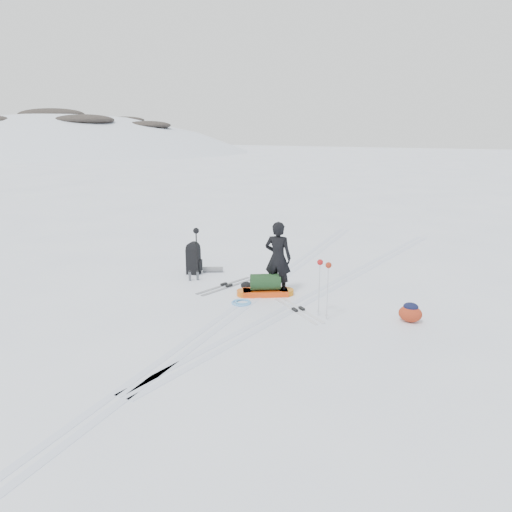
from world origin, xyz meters
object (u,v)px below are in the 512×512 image
at_px(ski_poles_black, 196,237).
at_px(expedition_rucksack, 196,259).
at_px(skier, 278,258).
at_px(pulk_sled, 265,287).

bearing_deg(ski_poles_black, expedition_rucksack, 126.80).
height_order(skier, expedition_rucksack, skier).
relative_size(skier, ski_poles_black, 1.34).
relative_size(skier, pulk_sled, 1.29).
relative_size(skier, expedition_rucksack, 1.97).
xyz_separation_m(skier, expedition_rucksack, (-2.72, 0.49, -0.47)).
xyz_separation_m(expedition_rucksack, ski_poles_black, (0.11, -0.10, 0.67)).
height_order(pulk_sled, expedition_rucksack, expedition_rucksack).
bearing_deg(pulk_sled, skier, 20.53).
bearing_deg(expedition_rucksack, pulk_sled, -30.10).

